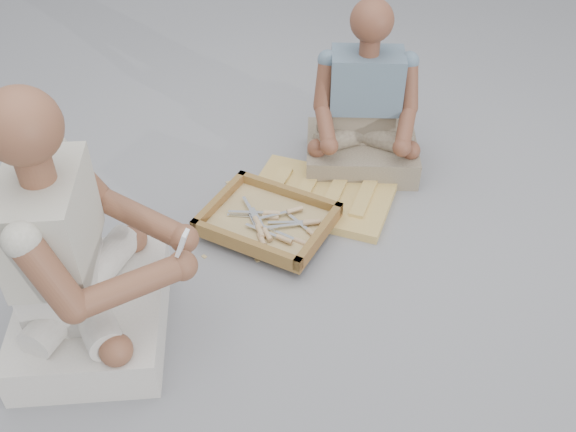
# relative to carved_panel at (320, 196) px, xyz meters

# --- Properties ---
(ground) EXTENTS (60.00, 60.00, 0.00)m
(ground) POSITION_rel_carved_panel_xyz_m (-0.07, -0.63, -0.02)
(ground) COLOR gray
(ground) RESTS_ON ground
(carved_panel) EXTENTS (0.70, 0.54, 0.04)m
(carved_panel) POSITION_rel_carved_panel_xyz_m (0.00, 0.00, 0.00)
(carved_panel) COLOR olive
(carved_panel) RESTS_ON ground
(tool_tray) EXTENTS (0.62, 0.56, 0.07)m
(tool_tray) POSITION_rel_carved_panel_xyz_m (-0.20, -0.25, 0.04)
(tool_tray) COLOR brown
(tool_tray) RESTS_ON carved_panel
(chisel_0) EXTENTS (0.22, 0.04, 0.02)m
(chisel_0) POSITION_rel_carved_panel_xyz_m (-0.21, -0.22, 0.06)
(chisel_0) COLOR silver
(chisel_0) RESTS_ON tool_tray
(chisel_1) EXTENTS (0.12, 0.20, 0.02)m
(chisel_1) POSITION_rel_carved_panel_xyz_m (-0.25, -0.27, 0.06)
(chisel_1) COLOR silver
(chisel_1) RESTS_ON tool_tray
(chisel_2) EXTENTS (0.21, 0.11, 0.02)m
(chisel_2) POSITION_rel_carved_panel_xyz_m (-0.06, -0.36, 0.05)
(chisel_2) COLOR silver
(chisel_2) RESTS_ON tool_tray
(chisel_3) EXTENTS (0.22, 0.08, 0.02)m
(chisel_3) POSITION_rel_carved_panel_xyz_m (-0.04, -0.26, 0.06)
(chisel_3) COLOR silver
(chisel_3) RESTS_ON tool_tray
(chisel_4) EXTENTS (0.17, 0.17, 0.02)m
(chisel_4) POSITION_rel_carved_panel_xyz_m (-0.02, -0.31, 0.06)
(chisel_4) COLOR silver
(chisel_4) RESTS_ON tool_tray
(chisel_5) EXTENTS (0.12, 0.20, 0.02)m
(chisel_5) POSITION_rel_carved_panel_xyz_m (-0.20, -0.33, 0.06)
(chisel_5) COLOR silver
(chisel_5) RESTS_ON tool_tray
(chisel_6) EXTENTS (0.20, 0.12, 0.02)m
(chisel_6) POSITION_rel_carved_panel_xyz_m (-0.11, -0.20, 0.06)
(chisel_6) COLOR silver
(chisel_6) RESTS_ON tool_tray
(chisel_7) EXTENTS (0.22, 0.03, 0.02)m
(chisel_7) POSITION_rel_carved_panel_xyz_m (-0.21, -0.23, 0.05)
(chisel_7) COLOR silver
(chisel_7) RESTS_ON tool_tray
(chisel_8) EXTENTS (0.11, 0.21, 0.02)m
(chisel_8) POSITION_rel_carved_panel_xyz_m (-0.21, -0.36, 0.05)
(chisel_8) COLOR silver
(chisel_8) RESTS_ON tool_tray
(chisel_9) EXTENTS (0.22, 0.06, 0.02)m
(chisel_9) POSITION_rel_carved_panel_xyz_m (-0.04, -0.25, 0.05)
(chisel_9) COLOR silver
(chisel_9) RESTS_ON tool_tray
(chisel_10) EXTENTS (0.11, 0.21, 0.02)m
(chisel_10) POSITION_rel_carved_panel_xyz_m (-0.23, -0.32, 0.06)
(chisel_10) COLOR silver
(chisel_10) RESTS_ON tool_tray
(chisel_11) EXTENTS (0.21, 0.10, 0.02)m
(chisel_11) POSITION_rel_carved_panel_xyz_m (-0.13, -0.36, 0.06)
(chisel_11) COLOR silver
(chisel_11) RESTS_ON tool_tray
(wood_chip_0) EXTENTS (0.02, 0.02, 0.00)m
(wood_chip_0) POSITION_rel_carved_panel_xyz_m (-0.34, -0.20, -0.02)
(wood_chip_0) COLOR tan
(wood_chip_0) RESTS_ON ground
(wood_chip_1) EXTENTS (0.02, 0.02, 0.00)m
(wood_chip_1) POSITION_rel_carved_panel_xyz_m (-0.31, -0.01, -0.02)
(wood_chip_1) COLOR tan
(wood_chip_1) RESTS_ON ground
(wood_chip_2) EXTENTS (0.02, 0.02, 0.00)m
(wood_chip_2) POSITION_rel_carved_panel_xyz_m (-0.16, 0.03, -0.02)
(wood_chip_2) COLOR tan
(wood_chip_2) RESTS_ON ground
(wood_chip_3) EXTENTS (0.02, 0.02, 0.00)m
(wood_chip_3) POSITION_rel_carved_panel_xyz_m (-0.12, -0.26, -0.02)
(wood_chip_3) COLOR tan
(wood_chip_3) RESTS_ON ground
(wood_chip_4) EXTENTS (0.02, 0.02, 0.00)m
(wood_chip_4) POSITION_rel_carved_panel_xyz_m (-0.44, -0.44, -0.02)
(wood_chip_4) COLOR tan
(wood_chip_4) RESTS_ON ground
(wood_chip_5) EXTENTS (0.02, 0.02, 0.00)m
(wood_chip_5) POSITION_rel_carved_panel_xyz_m (-0.31, 0.11, -0.02)
(wood_chip_5) COLOR tan
(wood_chip_5) RESTS_ON ground
(wood_chip_6) EXTENTS (0.02, 0.02, 0.00)m
(wood_chip_6) POSITION_rel_carved_panel_xyz_m (-0.16, 0.08, -0.02)
(wood_chip_6) COLOR tan
(wood_chip_6) RESTS_ON ground
(wood_chip_7) EXTENTS (0.02, 0.02, 0.00)m
(wood_chip_7) POSITION_rel_carved_panel_xyz_m (-0.22, -0.43, -0.02)
(wood_chip_7) COLOR tan
(wood_chip_7) RESTS_ON ground
(wood_chip_8) EXTENTS (0.02, 0.02, 0.00)m
(wood_chip_8) POSITION_rel_carved_panel_xyz_m (0.05, -0.11, -0.02)
(wood_chip_8) COLOR tan
(wood_chip_8) RESTS_ON ground
(wood_chip_9) EXTENTS (0.02, 0.02, 0.00)m
(wood_chip_9) POSITION_rel_carved_panel_xyz_m (-0.03, 0.05, -0.02)
(wood_chip_9) COLOR tan
(wood_chip_9) RESTS_ON ground
(wood_chip_10) EXTENTS (0.02, 0.02, 0.00)m
(wood_chip_10) POSITION_rel_carved_panel_xyz_m (-0.44, 0.07, -0.02)
(wood_chip_10) COLOR tan
(wood_chip_10) RESTS_ON ground
(wood_chip_11) EXTENTS (0.02, 0.02, 0.00)m
(wood_chip_11) POSITION_rel_carved_panel_xyz_m (0.10, 0.10, -0.02)
(wood_chip_11) COLOR tan
(wood_chip_11) RESTS_ON ground
(wood_chip_12) EXTENTS (0.02, 0.02, 0.00)m
(wood_chip_12) POSITION_rel_carved_panel_xyz_m (-0.19, -0.16, -0.02)
(wood_chip_12) COLOR tan
(wood_chip_12) RESTS_ON ground
(craftsman) EXTENTS (0.72, 0.72, 0.98)m
(craftsman) POSITION_rel_carved_panel_xyz_m (-0.74, -0.86, 0.31)
(craftsman) COLOR #BCB7AE
(craftsman) RESTS_ON ground
(companion) EXTENTS (0.55, 0.46, 0.81)m
(companion) POSITION_rel_carved_panel_xyz_m (0.16, 0.31, 0.25)
(companion) COLOR gray
(companion) RESTS_ON ground
(mobile_phone) EXTENTS (0.05, 0.04, 0.10)m
(mobile_phone) POSITION_rel_carved_panel_xyz_m (-0.37, -0.84, 0.44)
(mobile_phone) COLOR silver
(mobile_phone) RESTS_ON craftsman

